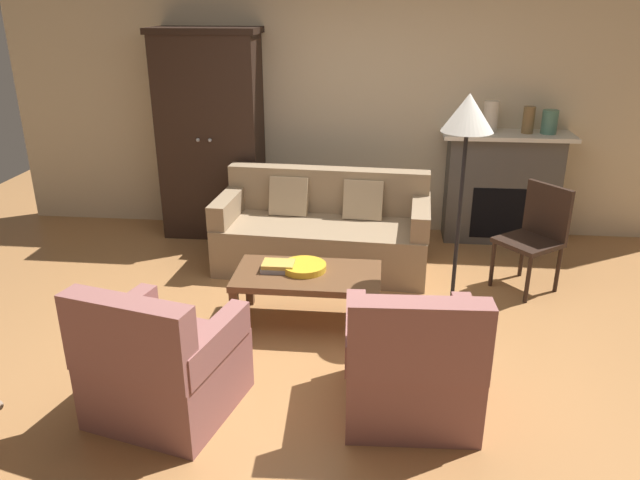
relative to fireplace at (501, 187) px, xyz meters
The scene contains 15 objects.
ground_plane 2.83m from the fireplace, 124.00° to the right, with size 9.60×9.60×0.00m, color #B27A47.
back_wall 1.78m from the fireplace, behind, with size 7.20×0.10×2.80m, color beige.
fireplace is the anchor object (origin of this frame).
armoire 2.99m from the fireplace, behind, with size 1.06×0.57×2.09m.
couch 1.94m from the fireplace, 154.21° to the right, with size 1.96×0.96×0.86m.
coffee_table 2.62m from the fireplace, 131.67° to the right, with size 1.10×0.60×0.42m.
fruit_bowl 2.60m from the fireplace, 132.92° to the right, with size 0.34×0.34×0.05m, color gold.
book_stack 2.75m from the fireplace, 135.57° to the right, with size 0.25×0.18×0.06m.
mantel_vase_cream 0.73m from the fireplace, behind, with size 0.14×0.14×0.31m, color beige.
mantel_vase_bronze 0.70m from the fireplace, ahead, with size 0.11×0.11×0.26m, color olive.
mantel_vase_jade 0.77m from the fireplace, ahead, with size 0.15×0.15×0.23m, color slate.
armchair_near_left 3.99m from the fireplace, 128.14° to the right, with size 0.93×0.93×0.88m.
armchair_near_right 3.15m from the fireplace, 108.44° to the right, with size 0.81×0.81×0.88m.
side_chair_wooden 1.12m from the fireplace, 84.42° to the right, with size 0.62×0.62×0.90m.
floor_lamp 2.17m from the fireplace, 109.14° to the right, with size 0.36×0.36×1.75m.
Camera 1 is at (0.34, -3.79, 2.34)m, focal length 34.26 mm.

